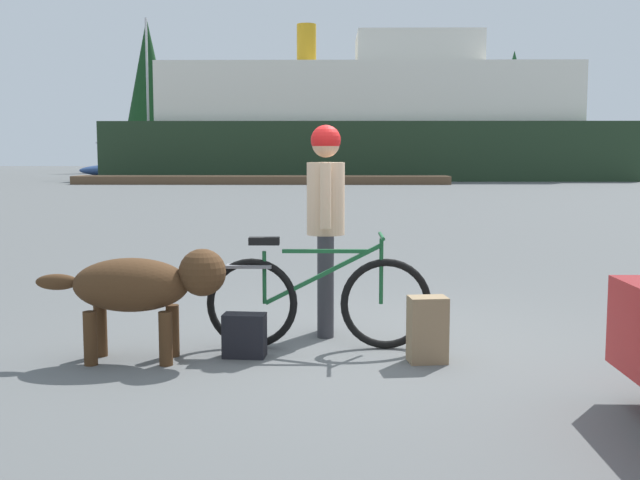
{
  "coord_description": "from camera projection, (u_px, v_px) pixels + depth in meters",
  "views": [
    {
      "loc": [
        -0.29,
        -6.32,
        1.56
      ],
      "look_at": [
        -0.38,
        0.48,
        0.8
      ],
      "focal_mm": 44.5,
      "sensor_mm": 36.0,
      "label": 1
    }
  ],
  "objects": [
    {
      "name": "bicycle",
      "position": [
        317.0,
        300.0,
        6.28
      ],
      "size": [
        1.79,
        0.44,
        0.92
      ],
      "color": "black",
      "rests_on": "ground_plane"
    },
    {
      "name": "dog",
      "position": [
        143.0,
        286.0,
        5.89
      ],
      "size": [
        1.42,
        0.47,
        0.85
      ],
      "color": "#472D19",
      "rests_on": "ground_plane"
    },
    {
      "name": "person_cyclist",
      "position": [
        326.0,
        208.0,
        6.69
      ],
      "size": [
        0.32,
        0.53,
        1.78
      ],
      "color": "#333338",
      "rests_on": "ground_plane"
    },
    {
      "name": "backpack",
      "position": [
        427.0,
        330.0,
        5.88
      ],
      "size": [
        0.3,
        0.23,
        0.49
      ],
      "primitive_type": "cube",
      "rotation": [
        0.0,
        0.0,
        0.13
      ],
      "color": "#8C7251",
      "rests_on": "ground_plane"
    },
    {
      "name": "pine_tree_far_left",
      "position": [
        148.0,
        79.0,
        60.52
      ],
      "size": [
        3.71,
        3.71,
        11.69
      ],
      "color": "#4C331E",
      "rests_on": "ground_plane"
    },
    {
      "name": "handbag_pannier",
      "position": [
        245.0,
        335.0,
        6.04
      ],
      "size": [
        0.33,
        0.21,
        0.33
      ],
      "primitive_type": "cube",
      "rotation": [
        0.0,
        0.0,
        -0.09
      ],
      "color": "black",
      "rests_on": "ground_plane"
    },
    {
      "name": "pine_tree_mid_back",
      "position": [
        306.0,
        88.0,
        70.05
      ],
      "size": [
        3.38,
        3.38,
        11.09
      ],
      "color": "#4C331E",
      "rests_on": "ground_plane"
    },
    {
      "name": "ground_plane",
      "position": [
        366.0,
        344.0,
        6.45
      ],
      "size": [
        160.0,
        160.0,
        0.0
      ],
      "primitive_type": "plane",
      "color": "#595B5B"
    },
    {
      "name": "ferry_boat",
      "position": [
        368.0,
        125.0,
        45.49
      ],
      "size": [
        28.55,
        8.78,
        8.75
      ],
      "color": "#1E331E",
      "rests_on": "ground_plane"
    },
    {
      "name": "sailboat_moored",
      "position": [
        149.0,
        170.0,
        47.29
      ],
      "size": [
        8.43,
        2.36,
        9.37
      ],
      "color": "navy",
      "rests_on": "ground_plane"
    },
    {
      "name": "pine_tree_far_right",
      "position": [
        514.0,
        92.0,
        62.93
      ],
      "size": [
        3.39,
        3.39,
        9.51
      ],
      "color": "#4C331E",
      "rests_on": "ground_plane"
    },
    {
      "name": "pine_tree_center",
      "position": [
        307.0,
        88.0,
        62.17
      ],
      "size": [
        3.89,
        3.89,
        9.8
      ],
      "color": "#4C331E",
      "rests_on": "ground_plane"
    },
    {
      "name": "dock_pier",
      "position": [
        262.0,
        180.0,
        38.54
      ],
      "size": [
        18.12,
        2.01,
        0.4
      ],
      "primitive_type": "cube",
      "color": "brown",
      "rests_on": "ground_plane"
    }
  ]
}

